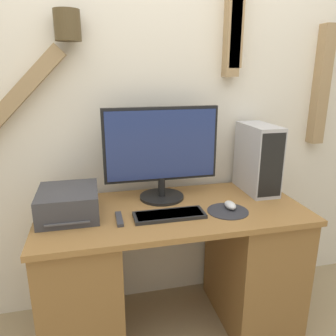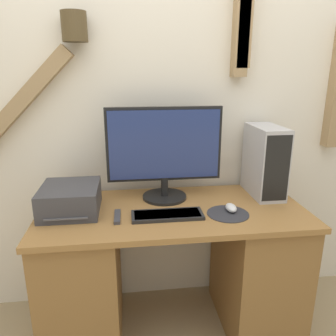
% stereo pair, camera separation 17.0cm
% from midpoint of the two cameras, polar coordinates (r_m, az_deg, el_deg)
% --- Properties ---
extents(wall_back, '(6.40, 0.18, 2.70)m').
position_cam_midpoint_polar(wall_back, '(2.02, -4.11, 12.57)').
color(wall_back, silver).
rests_on(wall_back, ground_plane).
extents(desk, '(1.43, 0.66, 0.79)m').
position_cam_midpoint_polar(desk, '(1.97, -1.79, -17.25)').
color(desk, olive).
rests_on(desk, ground_plane).
extents(monitor, '(0.65, 0.26, 0.53)m').
position_cam_midpoint_polar(monitor, '(1.84, -3.82, 3.13)').
color(monitor, black).
rests_on(monitor, desk).
extents(keyboard, '(0.37, 0.14, 0.02)m').
position_cam_midpoint_polar(keyboard, '(1.69, -2.67, -8.21)').
color(keyboard, black).
rests_on(keyboard, desk).
extents(mousepad, '(0.22, 0.22, 0.00)m').
position_cam_midpoint_polar(mousepad, '(1.77, 7.66, -7.50)').
color(mousepad, '#2D2D33').
rests_on(mousepad, desk).
extents(mouse, '(0.05, 0.09, 0.04)m').
position_cam_midpoint_polar(mouse, '(1.79, 8.12, -6.47)').
color(mouse, silver).
rests_on(mouse, mousepad).
extents(computer_tower, '(0.16, 0.33, 0.41)m').
position_cam_midpoint_polar(computer_tower, '(2.03, 13.09, 1.59)').
color(computer_tower, '#B2B2B7').
rests_on(computer_tower, desk).
extents(printer, '(0.30, 0.33, 0.14)m').
position_cam_midpoint_polar(printer, '(1.78, -19.60, -5.83)').
color(printer, '#38383D').
rests_on(printer, desk).
extents(remote_control, '(0.03, 0.15, 0.02)m').
position_cam_midpoint_polar(remote_control, '(1.68, -11.41, -8.76)').
color(remote_control, '#38383D').
rests_on(remote_control, desk).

